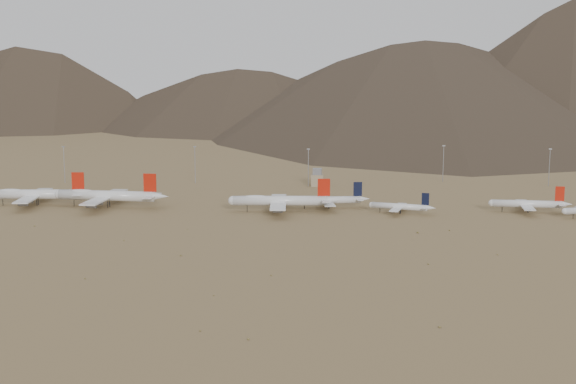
# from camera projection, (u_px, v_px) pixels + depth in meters

# --- Properties ---
(ground) EXTENTS (3000.00, 3000.00, 0.00)m
(ground) POSITION_uv_depth(u_px,v_px,m) (250.00, 221.00, 426.46)
(ground) COLOR #9B7D50
(ground) RESTS_ON ground
(mountain_ridge) EXTENTS (4400.00, 1000.00, 300.00)m
(mountain_ridge) POSITION_uv_depth(u_px,v_px,m) (323.00, 16.00, 1285.29)
(mountain_ridge) COLOR #46352A
(mountain_ridge) RESTS_ON ground
(widebody_west) EXTENTS (66.20, 51.19, 19.68)m
(widebody_west) POSITION_uv_depth(u_px,v_px,m) (36.00, 194.00, 470.78)
(widebody_west) COLOR silver
(widebody_west) RESTS_ON ground
(widebody_centre) EXTENTS (68.97, 53.13, 20.48)m
(widebody_centre) POSITION_uv_depth(u_px,v_px,m) (107.00, 195.00, 464.52)
(widebody_centre) COLOR silver
(widebody_centre) RESTS_ON ground
(widebody_east) EXTENTS (64.05, 49.44, 19.03)m
(widebody_east) POSITION_uv_depth(u_px,v_px,m) (281.00, 201.00, 451.03)
(widebody_east) COLOR silver
(widebody_east) RESTS_ON ground
(narrowbody_a) EXTENTS (45.68, 33.39, 15.21)m
(narrowbody_a) POSITION_uv_depth(u_px,v_px,m) (329.00, 200.00, 461.91)
(narrowbody_a) COLOR silver
(narrowbody_a) RESTS_ON ground
(narrowbody_b) EXTENTS (36.98, 27.25, 12.43)m
(narrowbody_b) POSITION_uv_depth(u_px,v_px,m) (401.00, 207.00, 446.59)
(narrowbody_b) COLOR silver
(narrowbody_b) RESTS_ON ground
(narrowbody_c) EXTENTS (46.08, 33.03, 15.20)m
(narrowbody_c) POSITION_uv_depth(u_px,v_px,m) (529.00, 204.00, 449.75)
(narrowbody_c) COLOR silver
(narrowbody_c) RESTS_ON ground
(control_tower) EXTENTS (8.00, 8.00, 12.00)m
(control_tower) POSITION_uv_depth(u_px,v_px,m) (317.00, 178.00, 540.92)
(control_tower) COLOR gray
(control_tower) RESTS_ON ground
(mast_far_west) EXTENTS (2.00, 0.60, 25.70)m
(mast_far_west) POSITION_uv_depth(u_px,v_px,m) (64.00, 163.00, 553.20)
(mast_far_west) COLOR gray
(mast_far_west) RESTS_ON ground
(mast_west) EXTENTS (2.00, 0.60, 25.70)m
(mast_west) POSITION_uv_depth(u_px,v_px,m) (195.00, 163.00, 552.81)
(mast_west) COLOR gray
(mast_west) RESTS_ON ground
(mast_centre) EXTENTS (2.00, 0.60, 25.70)m
(mast_centre) POSITION_uv_depth(u_px,v_px,m) (308.00, 165.00, 538.62)
(mast_centre) COLOR gray
(mast_centre) RESTS_ON ground
(mast_east) EXTENTS (2.00, 0.60, 25.70)m
(mast_east) POSITION_uv_depth(u_px,v_px,m) (443.00, 162.00, 558.59)
(mast_east) COLOR gray
(mast_east) RESTS_ON ground
(mast_far_east) EXTENTS (2.00, 0.60, 25.70)m
(mast_far_east) POSITION_uv_depth(u_px,v_px,m) (549.00, 165.00, 539.34)
(mast_far_east) COLOR gray
(mast_far_east) RESTS_ON ground
(desert_scrub) EXTENTS (419.79, 165.43, 0.83)m
(desert_scrub) POSITION_uv_depth(u_px,v_px,m) (325.00, 261.00, 342.35)
(desert_scrub) COLOR olive
(desert_scrub) RESTS_ON ground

